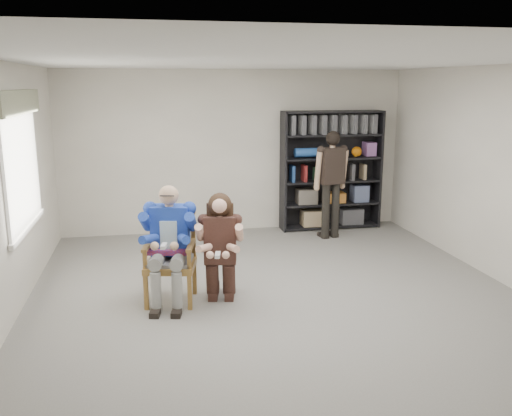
{
  "coord_description": "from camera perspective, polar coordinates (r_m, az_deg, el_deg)",
  "views": [
    {
      "loc": [
        -1.48,
        -5.82,
        2.55
      ],
      "look_at": [
        -0.2,
        0.6,
        1.05
      ],
      "focal_mm": 38.0,
      "sensor_mm": 36.0,
      "label": 1
    }
  ],
  "objects": [
    {
      "name": "kneeling_woman",
      "position": [
        6.39,
        -3.79,
        -4.39
      ],
      "size": [
        0.71,
        0.97,
        1.3
      ],
      "primitive_type": null,
      "rotation": [
        0.0,
        0.0,
        -0.2
      ],
      "color": "#311D18",
      "rests_on": "floor"
    },
    {
      "name": "seated_man",
      "position": [
        6.45,
        -9.07,
        -3.82
      ],
      "size": [
        0.77,
        0.96,
        1.42
      ],
      "primitive_type": null,
      "rotation": [
        0.0,
        0.0,
        -0.2
      ],
      "color": "#142197",
      "rests_on": "floor"
    },
    {
      "name": "room_shell",
      "position": [
        6.11,
        2.94,
        2.05
      ],
      "size": [
        6.0,
        7.0,
        2.8
      ],
      "primitive_type": null,
      "color": "beige",
      "rests_on": "ground"
    },
    {
      "name": "bookshelf",
      "position": [
        9.75,
        7.92,
        3.94
      ],
      "size": [
        1.8,
        0.38,
        2.1
      ],
      "primitive_type": null,
      "color": "black",
      "rests_on": "floor"
    },
    {
      "name": "armchair",
      "position": [
        6.5,
        -9.02,
        -5.21
      ],
      "size": [
        0.74,
        0.73,
        1.1
      ],
      "primitive_type": null,
      "rotation": [
        0.0,
        0.0,
        -0.2
      ],
      "color": "olive",
      "rests_on": "floor"
    },
    {
      "name": "window_left",
      "position": [
        7.03,
        -23.31,
        4.35
      ],
      "size": [
        0.16,
        2.0,
        1.75
      ],
      "primitive_type": null,
      "color": "silver",
      "rests_on": "room_shell"
    },
    {
      "name": "floor",
      "position": [
        6.52,
        2.8,
        -10.12
      ],
      "size": [
        6.0,
        7.0,
        0.01
      ],
      "primitive_type": "cube",
      "color": "slate",
      "rests_on": "ground"
    },
    {
      "name": "standing_man",
      "position": [
        9.11,
        7.93,
        2.35
      ],
      "size": [
        0.61,
        0.41,
        1.8
      ],
      "primitive_type": null,
      "rotation": [
        0.0,
        0.0,
        0.2
      ],
      "color": "black",
      "rests_on": "floor"
    }
  ]
}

